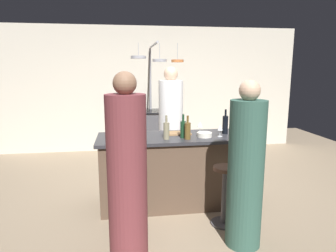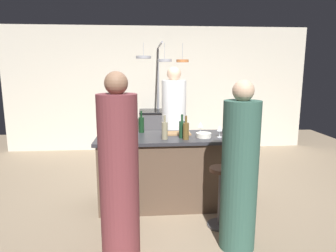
% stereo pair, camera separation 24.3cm
% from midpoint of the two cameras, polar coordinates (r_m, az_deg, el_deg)
% --- Properties ---
extents(ground_plane, '(9.00, 9.00, 0.00)m').
position_cam_midpoint_polar(ground_plane, '(4.05, 1.96, -14.46)').
color(ground_plane, gray).
extents(back_wall, '(6.40, 0.16, 2.60)m').
position_cam_midpoint_polar(back_wall, '(6.52, -0.88, 7.02)').
color(back_wall, beige).
rests_on(back_wall, ground_plane).
extents(kitchen_island, '(1.80, 0.72, 0.90)m').
position_cam_midpoint_polar(kitchen_island, '(3.88, 2.00, -8.40)').
color(kitchen_island, brown).
rests_on(kitchen_island, ground_plane).
extents(stove_range, '(0.80, 0.64, 0.89)m').
position_cam_midpoint_polar(stove_range, '(6.23, -0.61, -1.07)').
color(stove_range, '#47474C').
rests_on(stove_range, ground_plane).
extents(chef, '(0.37, 0.37, 1.76)m').
position_cam_midpoint_polar(chef, '(4.65, 2.61, -0.49)').
color(chef, white).
rests_on(chef, ground_plane).
extents(bar_stool_right, '(0.28, 0.28, 0.68)m').
position_cam_midpoint_polar(bar_stool_right, '(3.44, 12.04, -12.59)').
color(bar_stool_right, '#4C4C51').
rests_on(bar_stool_right, ground_plane).
extents(guest_right, '(0.34, 0.34, 1.63)m').
position_cam_midpoint_polar(guest_right, '(2.98, 15.75, -8.64)').
color(guest_right, '#33594C').
rests_on(guest_right, ground_plane).
extents(bar_stool_left, '(0.28, 0.28, 0.68)m').
position_cam_midpoint_polar(bar_stool_left, '(3.31, -5.91, -13.38)').
color(bar_stool_left, '#4C4C51').
rests_on(bar_stool_left, ground_plane).
extents(guest_left, '(0.36, 0.36, 1.71)m').
position_cam_midpoint_polar(guest_left, '(2.78, -6.81, -8.90)').
color(guest_left, brown).
rests_on(guest_left, ground_plane).
extents(overhead_pot_rack, '(0.88, 1.43, 2.17)m').
position_cam_midpoint_polar(overhead_pot_rack, '(5.56, -0.27, 10.19)').
color(overhead_pot_rack, gray).
rests_on(overhead_pot_rack, ground_plane).
extents(cutting_board, '(0.32, 0.22, 0.02)m').
position_cam_midpoint_polar(cutting_board, '(3.88, 3.68, -1.39)').
color(cutting_board, '#997047').
rests_on(cutting_board, kitchen_island).
extents(pepper_mill, '(0.05, 0.05, 0.21)m').
position_cam_midpoint_polar(pepper_mill, '(3.94, -6.60, 0.17)').
color(pepper_mill, '#382319').
rests_on(pepper_mill, kitchen_island).
extents(wine_bottle_amber, '(0.07, 0.07, 0.29)m').
position_cam_midpoint_polar(wine_bottle_amber, '(3.56, 5.38, -0.89)').
color(wine_bottle_amber, brown).
rests_on(wine_bottle_amber, kitchen_island).
extents(wine_bottle_green, '(0.07, 0.07, 0.29)m').
position_cam_midpoint_polar(wine_bottle_green, '(3.64, 4.58, -0.59)').
color(wine_bottle_green, '#193D23').
rests_on(wine_bottle_green, kitchen_island).
extents(wine_bottle_dark, '(0.07, 0.07, 0.32)m').
position_cam_midpoint_polar(wine_bottle_dark, '(3.92, 12.67, 0.19)').
color(wine_bottle_dark, black).
rests_on(wine_bottle_dark, kitchen_island).
extents(wine_bottle_white, '(0.07, 0.07, 0.29)m').
position_cam_midpoint_polar(wine_bottle_white, '(3.56, 1.32, -0.83)').
color(wine_bottle_white, gray).
rests_on(wine_bottle_white, kitchen_island).
extents(wine_bottle_red, '(0.07, 0.07, 0.29)m').
position_cam_midpoint_polar(wine_bottle_red, '(3.95, -3.32, 0.32)').
color(wine_bottle_red, '#143319').
rests_on(wine_bottle_red, kitchen_island).
extents(wine_glass_by_chef, '(0.07, 0.07, 0.15)m').
position_cam_midpoint_polar(wine_glass_by_chef, '(3.74, 11.62, -0.56)').
color(wine_glass_by_chef, silver).
rests_on(wine_glass_by_chef, kitchen_island).
extents(wine_glass_near_right_guest, '(0.07, 0.07, 0.15)m').
position_cam_midpoint_polar(wine_glass_near_right_guest, '(3.46, -7.36, -1.34)').
color(wine_glass_near_right_guest, silver).
rests_on(wine_glass_near_right_guest, kitchen_island).
extents(wine_glass_near_left_guest, '(0.07, 0.07, 0.15)m').
position_cam_midpoint_polar(wine_glass_near_left_guest, '(3.93, 7.94, 0.09)').
color(wine_glass_near_left_guest, silver).
rests_on(wine_glass_near_left_guest, kitchen_island).
extents(mixing_bowl_blue, '(0.18, 0.18, 0.07)m').
position_cam_midpoint_polar(mixing_bowl_blue, '(3.69, -6.36, -1.67)').
color(mixing_bowl_blue, '#334C6B').
rests_on(mixing_bowl_blue, kitchen_island).
extents(mixing_bowl_ceramic, '(0.19, 0.19, 0.06)m').
position_cam_midpoint_polar(mixing_bowl_ceramic, '(3.72, 8.65, -1.73)').
color(mixing_bowl_ceramic, silver).
rests_on(mixing_bowl_ceramic, kitchen_island).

